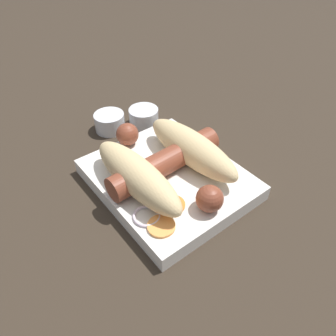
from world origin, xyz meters
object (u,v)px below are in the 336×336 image
object	(u,v)px
bread_roll	(164,160)
condiment_cup_far	(110,123)
condiment_cup_near	(144,118)
food_tray	(168,179)
sausage	(164,163)

from	to	relation	value
bread_roll	condiment_cup_far	bearing A→B (deg)	-3.53
condiment_cup_near	condiment_cup_far	bearing A→B (deg)	67.40
food_tray	condiment_cup_far	distance (m)	0.18
bread_roll	food_tray	bearing A→B (deg)	-130.63
condiment_cup_near	sausage	bearing A→B (deg)	155.53
bread_roll	condiment_cup_near	world-z (taller)	bread_roll
sausage	condiment_cup_far	distance (m)	0.17
food_tray	sausage	size ratio (longest dim) A/B	1.02
food_tray	sausage	xyz separation A→B (m)	(0.01, 0.00, 0.03)
sausage	condiment_cup_near	distance (m)	0.16
condiment_cup_far	bread_roll	bearing A→B (deg)	176.47
condiment_cup_far	food_tray	bearing A→B (deg)	177.85
bread_roll	sausage	distance (m)	0.01
bread_roll	condiment_cup_far	distance (m)	0.18
food_tray	condiment_cup_near	bearing A→B (deg)	-22.60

